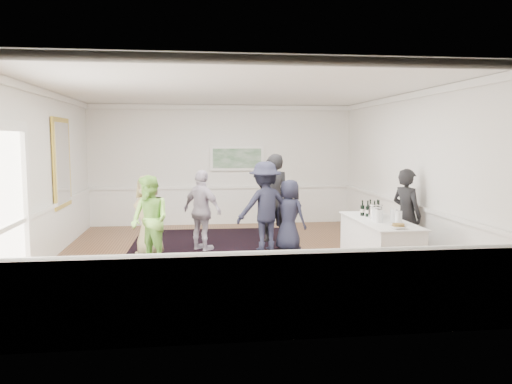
{
  "coord_description": "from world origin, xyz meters",
  "views": [
    {
      "loc": [
        -0.77,
        -9.39,
        2.28
      ],
      "look_at": [
        0.44,
        0.2,
        1.26
      ],
      "focal_mm": 35.0,
      "sensor_mm": 36.0,
      "label": 1
    }
  ],
  "objects": [
    {
      "name": "nut_bowl",
      "position": [
        2.44,
        -1.96,
        0.91
      ],
      "size": [
        0.25,
        0.25,
        0.08
      ],
      "color": "white",
      "rests_on": "serving_table"
    },
    {
      "name": "wall_right",
      "position": [
        3.5,
        0.0,
        1.6
      ],
      "size": [
        0.02,
        8.0,
        3.2
      ],
      "primitive_type": "cube",
      "color": "white",
      "rests_on": "floor"
    },
    {
      "name": "juice_pitchers",
      "position": [
        2.45,
        -1.36,
        1.0
      ],
      "size": [
        0.4,
        0.56,
        0.24
      ],
      "color": "#75A73B",
      "rests_on": "serving_table"
    },
    {
      "name": "mirror",
      "position": [
        -3.45,
        1.3,
        1.8
      ],
      "size": [
        0.05,
        1.25,
        1.85
      ],
      "color": "gold",
      "rests_on": "wall_left"
    },
    {
      "name": "guest_lilac",
      "position": [
        -0.6,
        0.76,
        0.83
      ],
      "size": [
        0.99,
        0.97,
        1.67
      ],
      "primitive_type": "imported",
      "rotation": [
        0.0,
        0.0,
        2.37
      ],
      "color": "#B8ACC1",
      "rests_on": "floor"
    },
    {
      "name": "doorway",
      "position": [
        -3.45,
        -1.9,
        1.42
      ],
      "size": [
        0.1,
        1.78,
        2.56
      ],
      "color": "white",
      "rests_on": "wall_left"
    },
    {
      "name": "serving_table",
      "position": [
        2.47,
        -1.1,
        0.44
      ],
      "size": [
        0.83,
        2.17,
        0.88
      ],
      "color": "white",
      "rests_on": "floor"
    },
    {
      "name": "ceiling",
      "position": [
        0.0,
        0.0,
        3.2
      ],
      "size": [
        7.0,
        8.0,
        0.02
      ],
      "primitive_type": "cube",
      "color": "white",
      "rests_on": "wall_back"
    },
    {
      "name": "wainscoting",
      "position": [
        0.0,
        0.0,
        0.5
      ],
      "size": [
        7.0,
        8.0,
        1.0
      ],
      "primitive_type": null,
      "color": "white",
      "rests_on": "floor"
    },
    {
      "name": "guest_dark_a",
      "position": [
        0.68,
        0.6,
        0.92
      ],
      "size": [
        1.31,
        0.93,
        1.84
      ],
      "primitive_type": "imported",
      "rotation": [
        0.0,
        0.0,
        3.37
      ],
      "color": "#1C1E2F",
      "rests_on": "floor"
    },
    {
      "name": "wall_front",
      "position": [
        0.0,
        -4.0,
        1.6
      ],
      "size": [
        7.0,
        0.02,
        3.2
      ],
      "primitive_type": "cube",
      "color": "white",
      "rests_on": "floor"
    },
    {
      "name": "wall_back",
      "position": [
        0.0,
        4.0,
        1.6
      ],
      "size": [
        7.0,
        0.02,
        3.2
      ],
      "primitive_type": "cube",
      "color": "white",
      "rests_on": "floor"
    },
    {
      "name": "guest_dark_b",
      "position": [
        0.99,
        1.46,
        0.98
      ],
      "size": [
        0.79,
        0.58,
        1.97
      ],
      "primitive_type": "imported",
      "rotation": [
        0.0,
        0.0,
        3.3
      ],
      "color": "black",
      "rests_on": "floor"
    },
    {
      "name": "guest_tan",
      "position": [
        -1.66,
        0.47,
        0.8
      ],
      "size": [
        0.9,
        0.92,
        1.6
      ],
      "primitive_type": "imported",
      "rotation": [
        0.0,
        0.0,
        -0.82
      ],
      "color": "tan",
      "rests_on": "floor"
    },
    {
      "name": "ice_bucket",
      "position": [
        2.46,
        -0.87,
        0.99
      ],
      "size": [
        0.26,
        0.26,
        0.24
      ],
      "primitive_type": "cylinder",
      "color": "silver",
      "rests_on": "serving_table"
    },
    {
      "name": "wine_bottles",
      "position": [
        2.49,
        -0.63,
        1.03
      ],
      "size": [
        0.37,
        0.26,
        0.31
      ],
      "color": "black",
      "rests_on": "serving_table"
    },
    {
      "name": "wall_left",
      "position": [
        -3.5,
        0.0,
        1.6
      ],
      "size": [
        0.02,
        8.0,
        3.2
      ],
      "primitive_type": "cube",
      "color": "white",
      "rests_on": "floor"
    },
    {
      "name": "landscape_painting",
      "position": [
        0.4,
        3.95,
        1.78
      ],
      "size": [
        1.44,
        0.06,
        0.66
      ],
      "color": "white",
      "rests_on": "wall_back"
    },
    {
      "name": "guest_green",
      "position": [
        -1.57,
        -0.22,
        0.82
      ],
      "size": [
        0.99,
        1.0,
        1.63
      ],
      "primitive_type": "imported",
      "rotation": [
        0.0,
        0.0,
        -0.85
      ],
      "color": "#84CA50",
      "rests_on": "floor"
    },
    {
      "name": "bartender",
      "position": [
        3.2,
        -0.54,
        0.87
      ],
      "size": [
        0.65,
        0.75,
        1.74
      ],
      "primitive_type": "imported",
      "rotation": [
        0.0,
        0.0,
        2.02
      ],
      "color": "black",
      "rests_on": "floor"
    },
    {
      "name": "guest_navy",
      "position": [
        1.18,
        0.57,
        0.73
      ],
      "size": [
        0.84,
        0.84,
        1.47
      ],
      "primitive_type": "imported",
      "rotation": [
        0.0,
        0.0,
        2.36
      ],
      "color": "#1C1E2F",
      "rests_on": "floor"
    },
    {
      "name": "area_rug",
      "position": [
        -0.34,
        0.83,
        0.01
      ],
      "size": [
        3.62,
        4.7,
        0.02
      ],
      "primitive_type": "cube",
      "rotation": [
        0.0,
        0.0,
        -0.02
      ],
      "color": "black",
      "rests_on": "floor"
    },
    {
      "name": "floor",
      "position": [
        0.0,
        0.0,
        0.0
      ],
      "size": [
        8.0,
        8.0,
        0.0
      ],
      "primitive_type": "plane",
      "color": "brown",
      "rests_on": "ground"
    }
  ]
}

